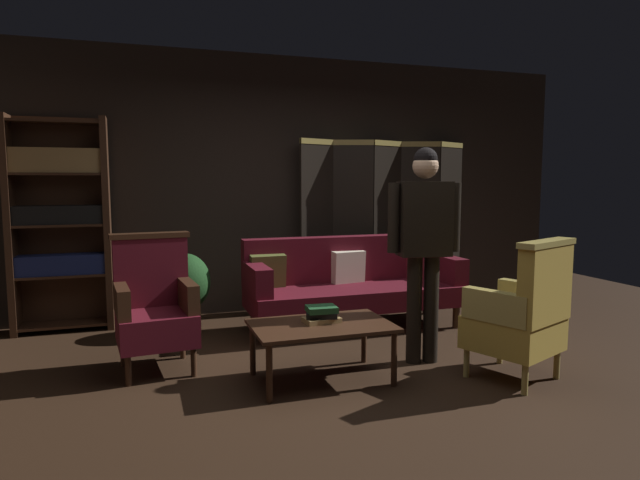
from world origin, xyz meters
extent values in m
plane|color=black|center=(0.00, 0.00, 0.00)|extent=(10.00, 10.00, 0.00)
cube|color=black|center=(0.00, 2.45, 1.40)|extent=(7.20, 0.10, 2.80)
cube|color=black|center=(0.44, 2.23, 0.95)|extent=(0.44, 0.19, 1.90)
cube|color=tan|center=(0.44, 2.23, 1.87)|extent=(0.44, 0.20, 0.06)
cube|color=black|center=(0.88, 2.24, 0.95)|extent=(0.44, 0.18, 1.90)
cube|color=tan|center=(0.88, 2.24, 1.87)|extent=(0.45, 0.19, 0.06)
cube|color=black|center=(1.30, 2.25, 0.95)|extent=(0.44, 0.20, 1.90)
cube|color=tan|center=(1.30, 2.25, 1.87)|extent=(0.44, 0.21, 0.06)
cube|color=black|center=(1.73, 2.25, 0.95)|extent=(0.44, 0.20, 1.90)
cube|color=tan|center=(1.73, 2.25, 1.87)|extent=(0.44, 0.20, 0.06)
cube|color=black|center=(2.15, 2.27, 0.95)|extent=(0.43, 0.23, 1.90)
cube|color=tan|center=(2.15, 2.27, 1.87)|extent=(0.43, 0.24, 0.06)
cube|color=#382114|center=(-2.57, 2.18, 1.02)|extent=(0.06, 0.32, 2.05)
cube|color=#382114|center=(-1.73, 2.18, 1.02)|extent=(0.06, 0.32, 2.05)
cube|color=#382114|center=(-2.15, 2.33, 1.02)|extent=(0.90, 0.02, 2.05)
cube|color=#382114|center=(-2.15, 2.18, 0.06)|extent=(0.86, 0.30, 0.02)
cube|color=#382114|center=(-2.15, 2.18, 0.54)|extent=(0.86, 0.30, 0.02)
cube|color=navy|center=(-2.15, 2.16, 0.65)|extent=(0.78, 0.22, 0.19)
cube|color=#382114|center=(-2.15, 2.18, 1.02)|extent=(0.86, 0.30, 0.02)
cube|color=black|center=(-2.15, 2.16, 1.12)|extent=(0.78, 0.22, 0.17)
cube|color=#382114|center=(-2.15, 2.18, 1.51)|extent=(0.86, 0.30, 0.02)
cube|color=#9E7A47|center=(-2.15, 2.16, 1.63)|extent=(0.78, 0.22, 0.23)
cube|color=#382114|center=(-2.15, 2.18, 1.99)|extent=(0.86, 0.30, 0.02)
cylinder|color=#382114|center=(-0.40, 1.05, 0.11)|extent=(0.07, 0.07, 0.22)
cylinder|color=#382114|center=(1.50, 1.05, 0.11)|extent=(0.07, 0.07, 0.22)
cylinder|color=#382114|center=(-0.40, 1.65, 0.11)|extent=(0.07, 0.07, 0.22)
cylinder|color=#382114|center=(1.50, 1.65, 0.11)|extent=(0.07, 0.07, 0.22)
cube|color=#4C0F19|center=(0.55, 1.35, 0.32)|extent=(2.10, 0.76, 0.20)
cube|color=#4C0F19|center=(0.55, 1.66, 0.65)|extent=(2.10, 0.18, 0.46)
cube|color=#4C0F19|center=(-0.43, 1.35, 0.55)|extent=(0.16, 0.68, 0.26)
cube|color=#4C0F19|center=(1.53, 1.35, 0.55)|extent=(0.16, 0.68, 0.26)
cube|color=#4C5123|center=(-0.28, 1.55, 0.57)|extent=(0.35, 0.16, 0.35)
cube|color=beige|center=(0.55, 1.55, 0.57)|extent=(0.36, 0.18, 0.35)
cube|color=maroon|center=(1.38, 1.55, 0.57)|extent=(0.35, 0.17, 0.35)
cylinder|color=#382114|center=(-0.67, -0.15, 0.20)|extent=(0.04, 0.04, 0.39)
cylinder|color=#382114|center=(0.23, -0.15, 0.20)|extent=(0.04, 0.04, 0.39)
cylinder|color=#382114|center=(-0.67, 0.39, 0.20)|extent=(0.04, 0.04, 0.39)
cylinder|color=#382114|center=(0.23, 0.39, 0.20)|extent=(0.04, 0.04, 0.39)
cube|color=#382114|center=(-0.22, 0.12, 0.41)|extent=(1.00, 0.64, 0.03)
cylinder|color=tan|center=(1.25, 0.03, 0.11)|extent=(0.04, 0.04, 0.22)
cylinder|color=tan|center=(0.83, -0.15, 0.11)|extent=(0.04, 0.04, 0.22)
cylinder|color=tan|center=(1.43, -0.40, 0.11)|extent=(0.04, 0.04, 0.22)
cylinder|color=tan|center=(1.00, -0.58, 0.11)|extent=(0.04, 0.04, 0.22)
cube|color=#B79338|center=(1.13, -0.28, 0.34)|extent=(0.73, 0.73, 0.24)
cube|color=#B79338|center=(1.22, -0.49, 0.73)|extent=(0.56, 0.33, 0.54)
cube|color=tan|center=(1.22, -0.49, 1.02)|extent=(0.60, 0.35, 0.04)
cube|color=tan|center=(1.35, -0.18, 0.57)|extent=(0.28, 0.50, 0.22)
cube|color=tan|center=(0.91, -0.37, 0.57)|extent=(0.28, 0.50, 0.22)
cylinder|color=#382114|center=(-1.55, 0.45, 0.11)|extent=(0.04, 0.04, 0.22)
cylinder|color=#382114|center=(-1.09, 0.49, 0.11)|extent=(0.04, 0.04, 0.22)
cylinder|color=#382114|center=(-1.59, 0.91, 0.11)|extent=(0.04, 0.04, 0.22)
cylinder|color=#382114|center=(-1.13, 0.95, 0.11)|extent=(0.04, 0.04, 0.22)
cube|color=#4C0F19|center=(-1.34, 0.70, 0.34)|extent=(0.61, 0.61, 0.24)
cube|color=#4C0F19|center=(-1.36, 0.93, 0.73)|extent=(0.57, 0.17, 0.54)
cube|color=#382114|center=(-1.36, 0.93, 1.02)|extent=(0.61, 0.19, 0.04)
cube|color=#382114|center=(-1.58, 0.68, 0.57)|extent=(0.14, 0.51, 0.22)
cube|color=#382114|center=(-1.10, 0.72, 0.57)|extent=(0.14, 0.51, 0.22)
cylinder|color=black|center=(0.75, 0.24, 0.43)|extent=(0.12, 0.12, 0.86)
cylinder|color=black|center=(0.61, 0.26, 0.43)|extent=(0.12, 0.12, 0.86)
cube|color=maroon|center=(0.68, 0.25, 0.90)|extent=(0.34, 0.21, 0.09)
cube|color=black|center=(0.68, 0.25, 1.15)|extent=(0.43, 0.27, 0.58)
cube|color=white|center=(0.69, 0.36, 1.18)|extent=(0.14, 0.03, 0.41)
cube|color=maroon|center=(0.69, 0.37, 1.41)|extent=(0.09, 0.03, 0.04)
cylinder|color=black|center=(0.92, 0.21, 1.16)|extent=(0.09, 0.09, 0.54)
cylinder|color=black|center=(0.43, 0.29, 1.16)|extent=(0.09, 0.09, 0.54)
sphere|color=tan|center=(0.68, 0.25, 1.56)|extent=(0.20, 0.20, 0.20)
sphere|color=black|center=(0.68, 0.25, 1.61)|extent=(0.18, 0.18, 0.18)
cylinder|color=brown|center=(-1.04, 1.71, 0.14)|extent=(0.28, 0.28, 0.28)
ellipsoid|color=#193D19|center=(-1.04, 1.71, 0.49)|extent=(0.47, 0.47, 0.54)
cube|color=#9E7A47|center=(-0.20, 0.16, 0.44)|extent=(0.27, 0.19, 0.04)
cube|color=black|center=(-0.20, 0.16, 0.48)|extent=(0.25, 0.20, 0.04)
cube|color=#1E4C28|center=(-0.20, 0.16, 0.52)|extent=(0.22, 0.18, 0.04)
camera|label=1|loc=(-1.45, -3.53, 1.45)|focal=30.73mm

